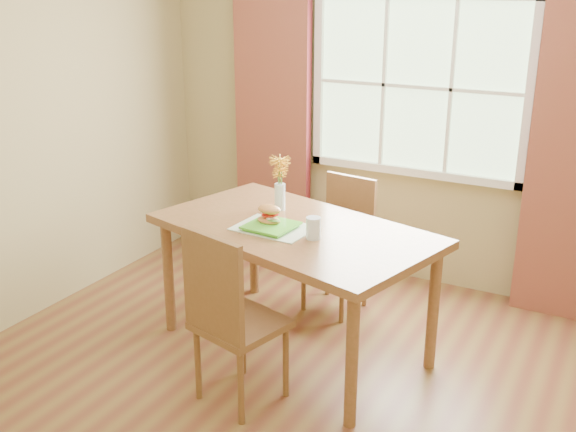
% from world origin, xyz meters
% --- Properties ---
extents(room, '(4.24, 3.84, 2.74)m').
position_xyz_m(room, '(0.00, 0.00, 1.35)').
color(room, brown).
rests_on(room, ground).
extents(window, '(1.62, 0.06, 1.32)m').
position_xyz_m(window, '(0.00, 1.87, 1.50)').
color(window, '#B6E1AA').
rests_on(window, room).
extents(curtain_left, '(0.65, 0.08, 2.20)m').
position_xyz_m(curtain_left, '(-1.15, 1.78, 1.10)').
color(curtain_left, maroon).
rests_on(curtain_left, room).
extents(dining_table, '(1.88, 1.35, 0.82)m').
position_xyz_m(dining_table, '(-0.28, 0.50, 0.74)').
color(dining_table, brown).
rests_on(dining_table, room).
extents(chair_near, '(0.52, 0.52, 1.03)m').
position_xyz_m(chair_near, '(-0.30, -0.20, 0.56)').
color(chair_near, brown).
rests_on(chair_near, room).
extents(chair_far, '(0.44, 0.44, 0.94)m').
position_xyz_m(chair_far, '(-0.27, 1.20, 0.52)').
color(chair_far, brown).
rests_on(chair_far, room).
extents(placemat, '(0.47, 0.35, 0.01)m').
position_xyz_m(placemat, '(-0.37, 0.41, 0.83)').
color(placemat, '#B4BFA2').
rests_on(placemat, dining_table).
extents(plate, '(0.29, 0.29, 0.01)m').
position_xyz_m(plate, '(-0.38, 0.39, 0.84)').
color(plate, '#50BF2F').
rests_on(plate, placemat).
extents(croissant_sandwich, '(0.17, 0.12, 0.12)m').
position_xyz_m(croissant_sandwich, '(-0.41, 0.43, 0.90)').
color(croissant_sandwich, '#D68B49').
rests_on(croissant_sandwich, plate).
extents(water_glass, '(0.09, 0.09, 0.13)m').
position_xyz_m(water_glass, '(-0.09, 0.38, 0.89)').
color(water_glass, silver).
rests_on(water_glass, dining_table).
extents(flower_vase, '(0.14, 0.14, 0.36)m').
position_xyz_m(flower_vase, '(-0.51, 0.74, 1.05)').
color(flower_vase, silver).
rests_on(flower_vase, dining_table).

